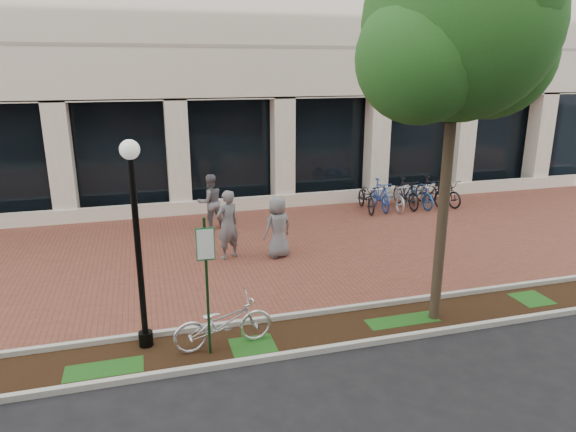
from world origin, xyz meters
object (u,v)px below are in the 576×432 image
object	(u,v)px
pedestrian_left	(228,225)
pedestrian_mid	(210,202)
parking_sign	(206,271)
locked_bicycle	(223,322)
street_tree	(460,36)
pedestrian_right	(278,227)
bollard	(427,198)
bike_rack_cluster	(406,194)
lamppost	(137,235)

from	to	relation	value
pedestrian_left	pedestrian_mid	xyz separation A→B (m)	(-0.10, 2.96, -0.06)
parking_sign	locked_bicycle	world-z (taller)	parking_sign
street_tree	pedestrian_right	xyz separation A→B (m)	(-2.37, 4.58, -4.95)
street_tree	bollard	size ratio (longest dim) A/B	8.65
locked_bicycle	bollard	distance (m)	12.06
street_tree	bike_rack_cluster	world-z (taller)	street_tree
pedestrian_right	locked_bicycle	bearing A→B (deg)	43.70
pedestrian_mid	bollard	bearing A→B (deg)	166.89
locked_bicycle	pedestrian_right	xyz separation A→B (m)	(2.30, 4.53, 0.37)
lamppost	pedestrian_right	size ratio (longest dim) A/B	2.28
parking_sign	pedestrian_mid	distance (m)	8.07
locked_bicycle	bollard	xyz separation A→B (m)	(9.11, 7.90, -0.05)
parking_sign	lamppost	distance (m)	1.47
locked_bicycle	bollard	bearing A→B (deg)	-55.35
street_tree	lamppost	bearing A→B (deg)	175.45
parking_sign	pedestrian_mid	world-z (taller)	parking_sign
pedestrian_right	bollard	world-z (taller)	pedestrian_right
pedestrian_left	bike_rack_cluster	size ratio (longest dim) A/B	0.47
locked_bicycle	pedestrian_mid	distance (m)	7.81
parking_sign	lamppost	size ratio (longest dim) A/B	0.67
parking_sign	lamppost	xyz separation A→B (m)	(-1.17, 0.65, 0.60)
pedestrian_mid	pedestrian_right	bearing A→B (deg)	100.89
bike_rack_cluster	lamppost	bearing A→B (deg)	-139.78
street_tree	pedestrian_mid	world-z (taller)	street_tree
street_tree	parking_sign	bearing A→B (deg)	-178.18
pedestrian_right	pedestrian_mid	bearing A→B (deg)	-84.40
pedestrian_mid	locked_bicycle	bearing A→B (deg)	70.02
lamppost	pedestrian_right	world-z (taller)	lamppost
parking_sign	locked_bicycle	size ratio (longest dim) A/B	1.38
pedestrian_left	street_tree	bearing A→B (deg)	101.91
pedestrian_right	bollard	distance (m)	7.61
pedestrian_left	pedestrian_mid	bearing A→B (deg)	-114.01
parking_sign	pedestrian_left	size ratio (longest dim) A/B	1.36
pedestrian_right	bike_rack_cluster	distance (m)	7.29
locked_bicycle	pedestrian_left	bearing A→B (deg)	-16.91
pedestrian_mid	bike_rack_cluster	bearing A→B (deg)	170.65
pedestrian_mid	pedestrian_left	bearing A→B (deg)	77.88
pedestrian_left	pedestrian_mid	distance (m)	2.96
lamppost	bike_rack_cluster	bearing A→B (deg)	38.63
locked_bicycle	pedestrian_right	world-z (taller)	pedestrian_right
parking_sign	locked_bicycle	xyz separation A→B (m)	(0.30, 0.21, -1.19)
locked_bicycle	pedestrian_left	size ratio (longest dim) A/B	0.99
pedestrian_right	bike_rack_cluster	bearing A→B (deg)	-167.38
lamppost	locked_bicycle	size ratio (longest dim) A/B	2.06
parking_sign	bike_rack_cluster	distance (m)	12.34
pedestrian_mid	pedestrian_right	world-z (taller)	pedestrian_mid
street_tree	locked_bicycle	world-z (taller)	street_tree
lamppost	pedestrian_mid	world-z (taller)	lamppost
lamppost	bollard	size ratio (longest dim) A/B	4.45
bike_rack_cluster	pedestrian_right	bearing A→B (deg)	-146.41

